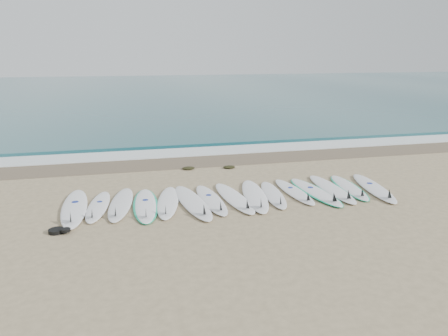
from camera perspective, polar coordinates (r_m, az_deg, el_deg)
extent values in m
plane|color=#9A8764|center=(11.33, 1.16, -4.00)|extent=(120.00, 120.00, 0.00)
cube|color=#235961|center=(43.09, -10.25, 9.88)|extent=(120.00, 55.00, 0.03)
cube|color=brown|center=(15.16, -2.85, 0.93)|extent=(120.00, 1.80, 0.01)
cube|color=silver|center=(16.50, -3.78, 2.12)|extent=(120.00, 1.40, 0.04)
cube|color=#235961|center=(17.94, -4.64, 3.25)|extent=(120.00, 1.00, 0.10)
ellipsoid|color=white|center=(11.15, -18.95, -4.89)|extent=(0.63, 2.86, 0.09)
cone|color=black|center=(10.12, -19.42, -5.96)|extent=(0.25, 0.31, 0.30)
cylinder|color=navy|center=(11.40, -18.88, -4.21)|extent=(0.17, 0.17, 0.01)
ellipsoid|color=white|center=(11.10, -16.10, -4.80)|extent=(0.75, 2.33, 0.07)
cone|color=black|center=(10.28, -16.86, -5.67)|extent=(0.22, 0.27, 0.24)
cylinder|color=navy|center=(11.29, -15.94, -4.25)|extent=(0.15, 0.15, 0.01)
ellipsoid|color=white|center=(11.12, -13.30, -4.55)|extent=(0.88, 2.59, 0.08)
cone|color=black|center=(10.21, -14.00, -5.50)|extent=(0.25, 0.30, 0.27)
ellipsoid|color=white|center=(10.92, -10.21, -4.74)|extent=(0.66, 2.56, 0.08)
ellipsoid|color=#12C087|center=(10.92, -10.21, -4.77)|extent=(0.75, 2.58, 0.06)
cone|color=black|center=(10.00, -10.17, -5.71)|extent=(0.23, 0.28, 0.27)
cylinder|color=navy|center=(11.14, -10.24, -4.12)|extent=(0.15, 0.15, 0.01)
ellipsoid|color=white|center=(11.04, -7.33, -4.40)|extent=(0.93, 2.54, 0.08)
cone|color=black|center=(10.14, -7.63, -5.33)|extent=(0.25, 0.30, 0.27)
ellipsoid|color=white|center=(10.96, -4.16, -4.44)|extent=(0.85, 2.85, 0.09)
cone|color=black|center=(9.98, -2.62, -5.40)|extent=(0.26, 0.32, 0.30)
ellipsoid|color=white|center=(11.13, -1.72, -4.12)|extent=(0.62, 2.50, 0.08)
cone|color=black|center=(10.26, -0.44, -4.95)|extent=(0.22, 0.27, 0.26)
cylinder|color=navy|center=(11.34, -2.03, -3.54)|extent=(0.15, 0.15, 0.01)
ellipsoid|color=white|center=(11.26, 1.28, -3.88)|extent=(0.75, 2.65, 0.08)
cone|color=black|center=(10.37, 3.07, -4.69)|extent=(0.24, 0.30, 0.28)
ellipsoid|color=white|center=(11.45, 4.02, -3.58)|extent=(1.00, 2.81, 0.09)
cone|color=black|center=(10.46, 4.86, -4.49)|extent=(0.28, 0.33, 0.29)
ellipsoid|color=white|center=(11.59, 6.44, -3.44)|extent=(0.80, 2.37, 0.08)
cone|color=black|center=(10.76, 7.40, -4.18)|extent=(0.23, 0.27, 0.25)
ellipsoid|color=white|center=(11.90, 9.09, -3.03)|extent=(0.55, 2.36, 0.08)
cone|color=black|center=(11.13, 10.93, -3.66)|extent=(0.21, 0.26, 0.25)
cylinder|color=navy|center=(12.09, 8.66, -2.54)|extent=(0.14, 0.14, 0.01)
ellipsoid|color=white|center=(11.98, 11.79, -3.03)|extent=(0.72, 2.62, 0.08)
ellipsoid|color=#12C087|center=(11.98, 11.78, -3.05)|extent=(0.81, 2.64, 0.06)
cone|color=black|center=(11.17, 14.21, -3.69)|extent=(0.24, 0.29, 0.28)
cylinder|color=navy|center=(12.18, 11.22, -2.50)|extent=(0.16, 0.16, 0.01)
ellipsoid|color=white|center=(12.33, 13.82, -2.63)|extent=(0.64, 2.69, 0.09)
cone|color=black|center=(11.46, 15.96, -3.31)|extent=(0.24, 0.29, 0.29)
ellipsoid|color=white|center=(12.60, 15.97, -2.42)|extent=(0.79, 2.42, 0.08)
ellipsoid|color=#12C087|center=(12.60, 15.97, -2.45)|extent=(0.87, 2.45, 0.05)
cone|color=black|center=(11.80, 17.61, -3.02)|extent=(0.23, 0.28, 0.25)
ellipsoid|color=white|center=(12.75, 18.92, -2.43)|extent=(1.03, 2.78, 0.09)
cone|color=black|center=(11.83, 20.80, -3.12)|extent=(0.28, 0.33, 0.29)
cylinder|color=navy|center=(12.96, 18.50, -1.90)|extent=(0.18, 0.18, 0.01)
ellipsoid|color=black|center=(14.13, -4.66, -0.01)|extent=(0.41, 0.32, 0.08)
ellipsoid|color=black|center=(14.22, 0.69, 0.13)|extent=(0.40, 0.31, 0.08)
cylinder|color=black|center=(9.90, -21.06, -7.68)|extent=(0.32, 0.32, 0.08)
cylinder|color=black|center=(9.77, -19.98, -7.64)|extent=(0.20, 0.20, 0.06)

